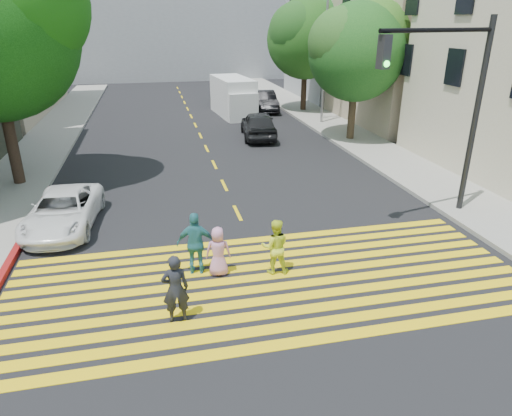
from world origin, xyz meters
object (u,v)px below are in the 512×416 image
object	(u,v)px
pedestrian_child	(218,251)
pedestrian_extra	(196,244)
dark_car_near	(258,125)
traffic_signal	(453,94)
tree_right_far	(306,35)
pedestrian_man	(175,289)
tree_right_near	(358,47)
white_van	(234,98)
silver_car	(227,96)
white_sedan	(63,211)
dark_car_parked	(264,101)
pedestrian_woman	(275,247)

from	to	relation	value
pedestrian_child	pedestrian_extra	distance (m)	0.62
dark_car_near	traffic_signal	size ratio (longest dim) A/B	0.69
tree_right_far	traffic_signal	world-z (taller)	tree_right_far
tree_right_far	pedestrian_man	size ratio (longest dim) A/B	4.80
tree_right_near	pedestrian_man	world-z (taller)	tree_right_near
pedestrian_child	white_van	world-z (taller)	white_van
pedestrian_extra	silver_car	world-z (taller)	pedestrian_extra
pedestrian_extra	white_sedan	size ratio (longest dim) A/B	0.41
tree_right_near	tree_right_far	xyz separation A→B (m)	(0.19, 9.16, 0.35)
white_van	pedestrian_child	bearing A→B (deg)	-106.65
pedestrian_man	white_van	distance (m)	24.12
pedestrian_extra	pedestrian_child	bearing A→B (deg)	170.25
pedestrian_man	dark_car_near	distance (m)	17.52
white_sedan	dark_car_near	xyz separation A→B (m)	(8.99, 10.67, 0.17)
dark_car_parked	dark_car_near	bearing A→B (deg)	-101.70
tree_right_far	dark_car_parked	xyz separation A→B (m)	(-2.85, 0.71, -4.64)
dark_car_parked	white_van	bearing A→B (deg)	-150.72
white_sedan	silver_car	world-z (taller)	silver_car
pedestrian_woman	traffic_signal	world-z (taller)	traffic_signal
pedestrian_extra	white_sedan	world-z (taller)	pedestrian_extra
tree_right_near	silver_car	world-z (taller)	tree_right_near
pedestrian_child	white_sedan	world-z (taller)	pedestrian_child
pedestrian_extra	dark_car_parked	distance (m)	23.80
pedestrian_child	dark_car_parked	xyz separation A→B (m)	(6.83, 22.83, 0.05)
pedestrian_extra	dark_car_near	xyz separation A→B (m)	(5.05, 14.53, -0.10)
tree_right_near	pedestrian_woman	xyz separation A→B (m)	(-7.98, -13.20, -4.26)
pedestrian_man	pedestrian_extra	bearing A→B (deg)	-110.90
dark_car_near	silver_car	world-z (taller)	dark_car_near
pedestrian_woman	pedestrian_extra	distance (m)	2.10
pedestrian_child	dark_car_near	distance (m)	15.41
pedestrian_man	white_sedan	size ratio (longest dim) A/B	0.38
tree_right_far	traffic_signal	xyz separation A→B (m)	(-1.85, -19.99, -1.16)
pedestrian_child	white_van	bearing A→B (deg)	-93.33
tree_right_far	white_van	bearing A→B (deg)	-175.08
white_van	pedestrian_woman	bearing A→B (deg)	-102.72
tree_right_far	white_sedan	bearing A→B (deg)	-128.13
tree_right_far	dark_car_parked	world-z (taller)	tree_right_far
pedestrian_extra	dark_car_near	distance (m)	15.39
pedestrian_man	dark_car_parked	world-z (taller)	pedestrian_man
tree_right_far	pedestrian_extra	distance (m)	24.60
tree_right_near	traffic_signal	size ratio (longest dim) A/B	1.14
white_sedan	silver_car	xyz separation A→B (m)	(9.09, 22.48, 0.07)
pedestrian_woman	dark_car_parked	xyz separation A→B (m)	(5.33, 23.06, -0.04)
tree_right_far	silver_car	distance (m)	8.22
dark_car_parked	traffic_signal	bearing A→B (deg)	-82.86
dark_car_near	white_van	distance (m)	6.94
tree_right_far	dark_car_near	size ratio (longest dim) A/B	1.76
dark_car_parked	traffic_signal	distance (m)	21.02
pedestrian_man	pedestrian_woman	bearing A→B (deg)	-152.40
tree_right_near	white_sedan	size ratio (longest dim) A/B	1.73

